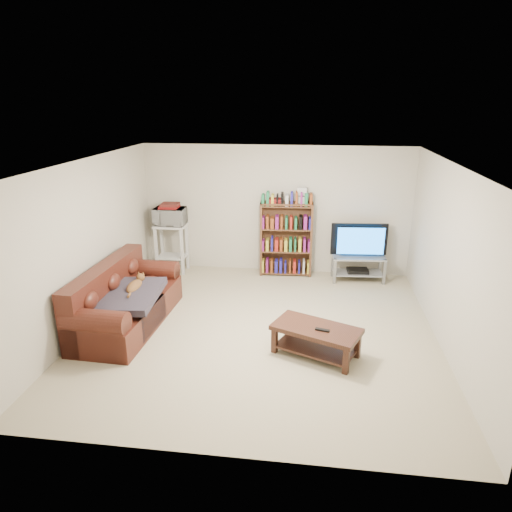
% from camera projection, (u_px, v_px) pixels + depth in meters
% --- Properties ---
extents(floor, '(5.00, 5.00, 0.00)m').
position_uv_depth(floor, '(259.00, 330.00, 6.63)').
color(floor, '#BDB08C').
rests_on(floor, ground).
extents(ceiling, '(5.00, 5.00, 0.00)m').
position_uv_depth(ceiling, '(260.00, 163.00, 5.85)').
color(ceiling, white).
rests_on(ceiling, ground).
extents(wall_back, '(5.00, 0.00, 5.00)m').
position_uv_depth(wall_back, '(276.00, 210.00, 8.58)').
color(wall_back, beige).
rests_on(wall_back, ground).
extents(wall_front, '(5.00, 0.00, 5.00)m').
position_uv_depth(wall_front, '(224.00, 345.00, 3.90)').
color(wall_front, beige).
rests_on(wall_front, ground).
extents(wall_left, '(0.00, 5.00, 5.00)m').
position_uv_depth(wall_left, '(87.00, 245.00, 6.55)').
color(wall_left, beige).
rests_on(wall_left, ground).
extents(wall_right, '(0.00, 5.00, 5.00)m').
position_uv_depth(wall_right, '(450.00, 260.00, 5.93)').
color(wall_right, beige).
rests_on(wall_right, ground).
extents(sofa, '(1.01, 2.16, 0.91)m').
position_uv_depth(sofa, '(123.00, 304.00, 6.72)').
color(sofa, '#441A11').
rests_on(sofa, floor).
extents(blanket, '(0.86, 1.09, 0.19)m').
position_uv_depth(blanket, '(129.00, 296.00, 6.48)').
color(blanket, '#312B37').
rests_on(blanket, sofa).
extents(cat, '(0.26, 0.59, 0.17)m').
position_uv_depth(cat, '(134.00, 286.00, 6.64)').
color(cat, brown).
rests_on(cat, sofa).
extents(coffee_table, '(1.24, 0.94, 0.40)m').
position_uv_depth(coffee_table, '(316.00, 336.00, 5.91)').
color(coffee_table, '#361C13').
rests_on(coffee_table, floor).
extents(remote, '(0.19, 0.09, 0.02)m').
position_uv_depth(remote, '(322.00, 330.00, 5.78)').
color(remote, black).
rests_on(remote, coffee_table).
extents(tv_stand, '(0.98, 0.50, 0.47)m').
position_uv_depth(tv_stand, '(358.00, 264.00, 8.35)').
color(tv_stand, '#999EA3').
rests_on(tv_stand, floor).
extents(television, '(1.03, 0.22, 0.59)m').
position_uv_depth(television, '(360.00, 241.00, 8.20)').
color(television, black).
rests_on(television, tv_stand).
extents(dvd_player, '(0.40, 0.29, 0.06)m').
position_uv_depth(dvd_player, '(358.00, 271.00, 8.39)').
color(dvd_player, black).
rests_on(dvd_player, tv_stand).
extents(bookshelf, '(0.98, 0.35, 1.39)m').
position_uv_depth(bookshelf, '(286.00, 238.00, 8.52)').
color(bookshelf, '#53321D').
rests_on(bookshelf, floor).
extents(shelf_clutter, '(0.71, 0.25, 0.28)m').
position_uv_depth(shelf_clutter, '(292.00, 197.00, 8.27)').
color(shelf_clutter, silver).
rests_on(shelf_clutter, bookshelf).
extents(microwave_stand, '(0.58, 0.43, 0.93)m').
position_uv_depth(microwave_stand, '(172.00, 242.00, 8.72)').
color(microwave_stand, silver).
rests_on(microwave_stand, floor).
extents(microwave, '(0.58, 0.39, 0.32)m').
position_uv_depth(microwave, '(170.00, 216.00, 8.55)').
color(microwave, silver).
rests_on(microwave, microwave_stand).
extents(game_boxes, '(0.34, 0.30, 0.05)m').
position_uv_depth(game_boxes, '(169.00, 207.00, 8.49)').
color(game_boxes, maroon).
rests_on(game_boxes, microwave).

